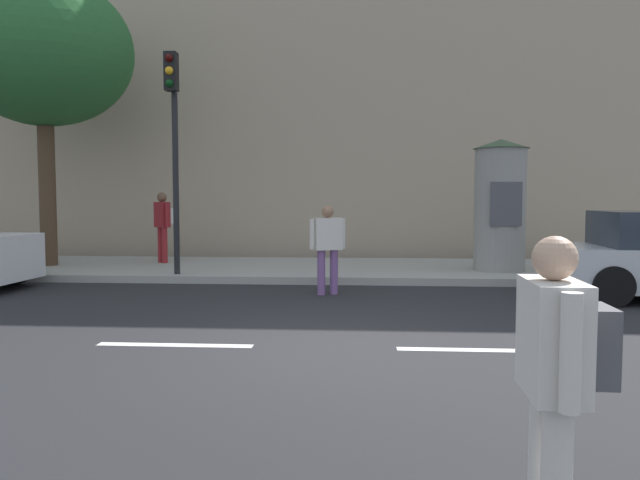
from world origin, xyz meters
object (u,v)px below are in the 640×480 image
pedestrian_in_light_jacket (557,367)px  pedestrian_near_pole (163,221)px  pedestrian_with_bag (327,242)px  poster_column (500,204)px  traffic_light (173,127)px  street_tree (43,52)px

pedestrian_in_light_jacket → pedestrian_near_pole: size_ratio=0.90×
pedestrian_with_bag → pedestrian_near_pole: (-4.12, 3.63, 0.21)m
poster_column → pedestrian_in_light_jacket: poster_column is taller
traffic_light → pedestrian_in_light_jacket: bearing=-63.1°
poster_column → pedestrian_in_light_jacket: (-2.01, -10.36, -0.66)m
traffic_light → pedestrian_with_bag: 4.05m
poster_column → pedestrian_with_bag: bearing=-143.8°
traffic_light → pedestrian_with_bag: traffic_light is taller
traffic_light → street_tree: street_tree is taller
poster_column → pedestrian_near_pole: size_ratio=1.66×
traffic_light → pedestrian_with_bag: (3.14, -1.37, -2.17)m
traffic_light → street_tree: size_ratio=0.67×
pedestrian_in_light_jacket → street_tree: bearing=127.1°
poster_column → pedestrian_with_bag: size_ratio=1.79×
pedestrian_in_light_jacket → poster_column: bearing=79.0°
street_tree → pedestrian_with_bag: 8.22m
pedestrian_in_light_jacket → pedestrian_near_pole: pedestrian_near_pole is taller
traffic_light → pedestrian_with_bag: size_ratio=2.82×
pedestrian_with_bag → pedestrian_in_light_jacket: (1.51, -7.79, -0.03)m
traffic_light → poster_column: bearing=10.2°
street_tree → pedestrian_with_bag: bearing=-23.8°
poster_column → street_tree: 10.64m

